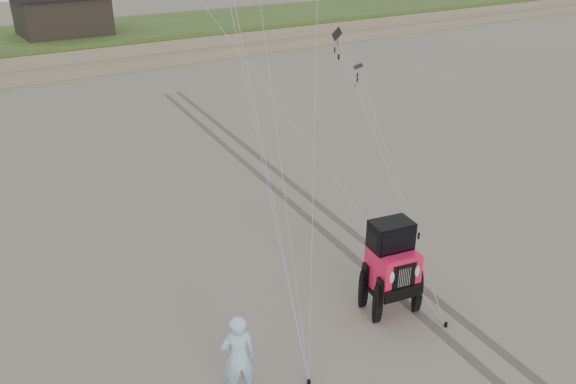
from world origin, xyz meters
name	(u,v)px	position (x,y,z in m)	size (l,w,h in m)	color
ground	(399,315)	(0.00, 0.00, 0.00)	(160.00, 160.00, 0.00)	#6B6054
dune_ridge	(38,48)	(0.00, 37.50, 0.82)	(160.00, 14.25, 1.73)	#7A6B54
cabin	(62,13)	(2.00, 37.00, 3.24)	(6.40, 5.40, 3.35)	black
jeep	(392,277)	(-0.04, 0.34, 0.97)	(2.24, 5.19, 1.93)	#E81845
man	(238,357)	(-4.59, 0.01, 0.98)	(0.71, 0.47, 1.95)	#83BBCB
stake_main	(309,382)	(-3.27, -0.60, 0.06)	(0.08, 0.08, 0.12)	black
stake_aux	(446,325)	(0.61, -0.95, 0.06)	(0.08, 0.08, 0.12)	black
tire_tracks	(285,187)	(2.00, 8.00, 0.00)	(5.22, 29.74, 0.01)	#4C443D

